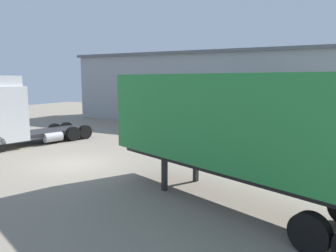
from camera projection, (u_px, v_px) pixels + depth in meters
ground_plane at (73, 164)px, 15.19m from camera, size 60.00×60.00×0.00m
warehouse_building at (207, 88)px, 29.62m from camera, size 24.91×6.59×6.19m
tractor_unit_white at (7, 114)px, 18.63m from camera, size 3.96×6.99×4.08m
container_trailer_green at (239, 123)px, 9.90m from camera, size 9.63×5.58×4.08m
flatbed_truck_grey at (277, 121)px, 20.19m from camera, size 2.69×7.78×2.74m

